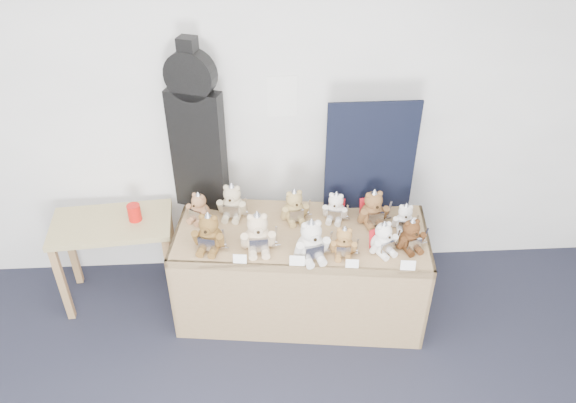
{
  "coord_description": "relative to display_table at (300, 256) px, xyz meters",
  "views": [
    {
      "loc": [
        0.28,
        -1.07,
        3.1
      ],
      "look_at": [
        0.44,
        1.84,
        1.05
      ],
      "focal_mm": 35.0,
      "sensor_mm": 36.0,
      "label": 1
    }
  ],
  "objects": [
    {
      "name": "teddy_front_end",
      "position": [
        0.71,
        -0.14,
        0.26
      ],
      "size": [
        0.21,
        0.19,
        0.25
      ],
      "rotation": [
        0.0,
        0.0,
        0.28
      ],
      "color": "#4D2F1A",
      "rests_on": "display_table"
    },
    {
      "name": "red_cup",
      "position": [
        -1.16,
        0.31,
        0.19
      ],
      "size": [
        0.09,
        0.09,
        0.12
      ],
      "primitive_type": "cylinder",
      "color": "red",
      "rests_on": "side_table"
    },
    {
      "name": "navy_board",
      "position": [
        0.5,
        0.34,
        0.57
      ],
      "size": [
        0.62,
        0.02,
        0.83
      ],
      "primitive_type": "cube",
      "rotation": [
        0.0,
        0.0,
        0.01
      ],
      "color": "black",
      "rests_on": "display_table"
    },
    {
      "name": "teddy_front_far_left",
      "position": [
        -0.6,
        -0.07,
        0.28
      ],
      "size": [
        0.25,
        0.22,
        0.3
      ],
      "rotation": [
        0.0,
        0.0,
        -0.24
      ],
      "color": "brown",
      "rests_on": "display_table"
    },
    {
      "name": "display_table",
      "position": [
        0.0,
        0.0,
        0.0
      ],
      "size": [
        1.81,
        0.92,
        0.72
      ],
      "rotation": [
        0.0,
        0.0,
        -0.12
      ],
      "color": "olive",
      "rests_on": "floor"
    },
    {
      "name": "entry_card_d",
      "position": [
        0.65,
        -0.35,
        0.19
      ],
      "size": [
        0.1,
        0.03,
        0.07
      ],
      "primitive_type": "cube",
      "rotation": [
        -0.24,
        0.0,
        -0.12
      ],
      "color": "white",
      "rests_on": "display_table"
    },
    {
      "name": "teddy_front_left",
      "position": [
        -0.29,
        -0.09,
        0.28
      ],
      "size": [
        0.26,
        0.21,
        0.32
      ],
      "rotation": [
        0.0,
        0.0,
        0.06
      ],
      "color": "beige",
      "rests_on": "display_table"
    },
    {
      "name": "entry_card_b",
      "position": [
        -0.04,
        -0.27,
        0.19
      ],
      "size": [
        0.1,
        0.03,
        0.07
      ],
      "primitive_type": "cube",
      "rotation": [
        -0.24,
        0.0,
        -0.12
      ],
      "color": "white",
      "rests_on": "display_table"
    },
    {
      "name": "guitar_case",
      "position": [
        -0.68,
        0.45,
        0.76
      ],
      "size": [
        0.39,
        0.23,
        1.24
      ],
      "rotation": [
        0.0,
        0.0,
        -0.34
      ],
      "color": "black",
      "rests_on": "display_table"
    },
    {
      "name": "teddy_back_far_left",
      "position": [
        -0.69,
        0.26,
        0.25
      ],
      "size": [
        0.19,
        0.2,
        0.24
      ],
      "rotation": [
        0.0,
        0.0,
        -0.56
      ],
      "color": "#A7744E",
      "rests_on": "display_table"
    },
    {
      "name": "teddy_back_centre_right",
      "position": [
        0.26,
        0.21,
        0.25
      ],
      "size": [
        0.2,
        0.19,
        0.24
      ],
      "rotation": [
        0.0,
        0.0,
        -0.29
      ],
      "color": "white",
      "rests_on": "display_table"
    },
    {
      "name": "teddy_front_right",
      "position": [
        0.26,
        -0.18,
        0.25
      ],
      "size": [
        0.2,
        0.17,
        0.24
      ],
      "rotation": [
        0.0,
        0.0,
        -0.14
      ],
      "color": "olive",
      "rests_on": "display_table"
    },
    {
      "name": "teddy_back_centre_left",
      "position": [
        -0.03,
        0.22,
        0.26
      ],
      "size": [
        0.23,
        0.2,
        0.27
      ],
      "rotation": [
        0.0,
        0.0,
        0.21
      ],
      "color": "tan",
      "rests_on": "display_table"
    },
    {
      "name": "teddy_back_right",
      "position": [
        0.51,
        0.15,
        0.27
      ],
      "size": [
        0.25,
        0.22,
        0.29
      ],
      "rotation": [
        0.0,
        0.0,
        0.19
      ],
      "color": "brown",
      "rests_on": "display_table"
    },
    {
      "name": "teddy_back_end",
      "position": [
        0.71,
        0.06,
        0.25
      ],
      "size": [
        0.18,
        0.16,
        0.23
      ],
      "rotation": [
        0.0,
        0.0,
        -0.16
      ],
      "color": "white",
      "rests_on": "display_table"
    },
    {
      "name": "room_shell",
      "position": [
        -0.09,
        0.62,
        0.91
      ],
      "size": [
        6.0,
        6.0,
        6.0
      ],
      "color": "white",
      "rests_on": "floor"
    },
    {
      "name": "teddy_back_left",
      "position": [
        -0.46,
        0.28,
        0.27
      ],
      "size": [
        0.24,
        0.21,
        0.29
      ],
      "rotation": [
        0.0,
        0.0,
        -0.19
      ],
      "color": "#BEAE8B",
      "rests_on": "display_table"
    },
    {
      "name": "teddy_front_far_right",
      "position": [
        0.52,
        -0.16,
        0.26
      ],
      "size": [
        0.21,
        0.21,
        0.26
      ],
      "rotation": [
        0.0,
        0.0,
        0.46
      ],
      "color": "white",
      "rests_on": "display_table"
    },
    {
      "name": "entry_card_c",
      "position": [
        0.3,
        -0.31,
        0.19
      ],
      "size": [
        0.08,
        0.03,
        0.06
      ],
      "primitive_type": "cube",
      "rotation": [
        -0.24,
        0.0,
        -0.12
      ],
      "color": "white",
      "rests_on": "display_table"
    },
    {
      "name": "entry_card_a",
      "position": [
        -0.41,
        -0.23,
        0.19
      ],
      "size": [
        0.09,
        0.03,
        0.06
      ],
      "primitive_type": "cube",
      "rotation": [
        -0.24,
        0.0,
        -0.12
      ],
      "color": "white",
      "rests_on": "display_table"
    },
    {
      "name": "teddy_front_centre",
      "position": [
        0.05,
        -0.19,
        0.28
      ],
      "size": [
        0.27,
        0.24,
        0.32
      ],
      "rotation": [
        0.0,
        0.0,
        0.24
      ],
      "color": "silver",
      "rests_on": "display_table"
    },
    {
      "name": "side_table",
      "position": [
        -1.33,
        0.29,
        0.01
      ],
      "size": [
        0.87,
        0.54,
        0.7
      ],
      "rotation": [
        0.0,
        0.0,
        0.09
      ],
      "color": "#A18C56",
      "rests_on": "floor"
    }
  ]
}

